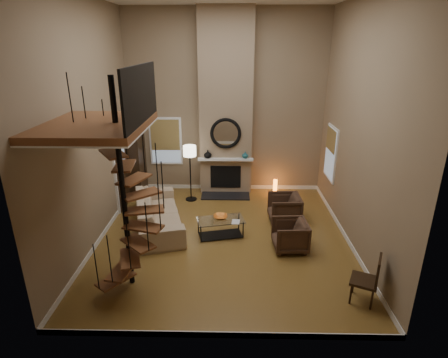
{
  "coord_description": "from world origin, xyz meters",
  "views": [
    {
      "loc": [
        0.17,
        -7.87,
        4.5
      ],
      "look_at": [
        0.0,
        0.4,
        1.4
      ],
      "focal_mm": 29.12,
      "sensor_mm": 36.0,
      "label": 1
    }
  ],
  "objects_px": {
    "coffee_table": "(220,226)",
    "accent_lamp": "(275,187)",
    "armchair_near": "(287,209)",
    "sofa": "(158,212)",
    "armchair_far": "(293,235)",
    "hutch": "(136,165)",
    "side_chair": "(370,278)",
    "floor_lamp": "(190,155)"
  },
  "relations": [
    {
      "from": "armchair_near",
      "to": "side_chair",
      "type": "bearing_deg",
      "value": 14.65
    },
    {
      "from": "hutch",
      "to": "sofa",
      "type": "relative_size",
      "value": 0.73
    },
    {
      "from": "coffee_table",
      "to": "side_chair",
      "type": "relative_size",
      "value": 1.26
    },
    {
      "from": "floor_lamp",
      "to": "sofa",
      "type": "bearing_deg",
      "value": -111.36
    },
    {
      "from": "sofa",
      "to": "floor_lamp",
      "type": "height_order",
      "value": "floor_lamp"
    },
    {
      "from": "armchair_far",
      "to": "floor_lamp",
      "type": "relative_size",
      "value": 0.46
    },
    {
      "from": "accent_lamp",
      "to": "sofa",
      "type": "bearing_deg",
      "value": -145.92
    },
    {
      "from": "armchair_near",
      "to": "coffee_table",
      "type": "height_order",
      "value": "armchair_near"
    },
    {
      "from": "armchair_far",
      "to": "side_chair",
      "type": "bearing_deg",
      "value": 27.17
    },
    {
      "from": "coffee_table",
      "to": "sofa",
      "type": "bearing_deg",
      "value": 163.35
    },
    {
      "from": "sofa",
      "to": "armchair_near",
      "type": "relative_size",
      "value": 3.28
    },
    {
      "from": "coffee_table",
      "to": "floor_lamp",
      "type": "bearing_deg",
      "value": 113.5
    },
    {
      "from": "floor_lamp",
      "to": "side_chair",
      "type": "xyz_separation_m",
      "value": [
        3.74,
        -4.63,
        -0.89
      ]
    },
    {
      "from": "hutch",
      "to": "armchair_far",
      "type": "bearing_deg",
      "value": -36.56
    },
    {
      "from": "accent_lamp",
      "to": "hutch",
      "type": "bearing_deg",
      "value": -179.56
    },
    {
      "from": "floor_lamp",
      "to": "accent_lamp",
      "type": "height_order",
      "value": "floor_lamp"
    },
    {
      "from": "sofa",
      "to": "armchair_near",
      "type": "distance_m",
      "value": 3.42
    },
    {
      "from": "armchair_far",
      "to": "accent_lamp",
      "type": "height_order",
      "value": "armchair_far"
    },
    {
      "from": "armchair_near",
      "to": "accent_lamp",
      "type": "bearing_deg",
      "value": -178.95
    },
    {
      "from": "hutch",
      "to": "armchair_near",
      "type": "bearing_deg",
      "value": -22.1
    },
    {
      "from": "coffee_table",
      "to": "accent_lamp",
      "type": "distance_m",
      "value": 3.18
    },
    {
      "from": "hutch",
      "to": "floor_lamp",
      "type": "relative_size",
      "value": 1.17
    },
    {
      "from": "hutch",
      "to": "side_chair",
      "type": "xyz_separation_m",
      "value": [
        5.47,
        -5.09,
        -0.42
      ]
    },
    {
      "from": "coffee_table",
      "to": "floor_lamp",
      "type": "xyz_separation_m",
      "value": [
        -0.97,
        2.22,
        1.13
      ]
    },
    {
      "from": "hutch",
      "to": "side_chair",
      "type": "distance_m",
      "value": 7.48
    },
    {
      "from": "sofa",
      "to": "accent_lamp",
      "type": "relative_size",
      "value": 5.95
    },
    {
      "from": "armchair_far",
      "to": "accent_lamp",
      "type": "bearing_deg",
      "value": 177.49
    },
    {
      "from": "coffee_table",
      "to": "accent_lamp",
      "type": "relative_size",
      "value": 2.72
    },
    {
      "from": "hutch",
      "to": "armchair_near",
      "type": "xyz_separation_m",
      "value": [
        4.46,
        -1.81,
        -0.6
      ]
    },
    {
      "from": "sofa",
      "to": "coffee_table",
      "type": "xyz_separation_m",
      "value": [
        1.64,
        -0.49,
        -0.11
      ]
    },
    {
      "from": "armchair_near",
      "to": "armchair_far",
      "type": "bearing_deg",
      "value": -5.23
    },
    {
      "from": "side_chair",
      "to": "coffee_table",
      "type": "bearing_deg",
      "value": 139.01
    },
    {
      "from": "armchair_far",
      "to": "floor_lamp",
      "type": "height_order",
      "value": "floor_lamp"
    },
    {
      "from": "sofa",
      "to": "armchair_far",
      "type": "height_order",
      "value": "sofa"
    },
    {
      "from": "armchair_far",
      "to": "coffee_table",
      "type": "bearing_deg",
      "value": -111.9
    },
    {
      "from": "coffee_table",
      "to": "side_chair",
      "type": "height_order",
      "value": "side_chair"
    },
    {
      "from": "armchair_near",
      "to": "side_chair",
      "type": "height_order",
      "value": "side_chair"
    },
    {
      "from": "hutch",
      "to": "accent_lamp",
      "type": "bearing_deg",
      "value": 0.44
    },
    {
      "from": "armchair_near",
      "to": "armchair_far",
      "type": "relative_size",
      "value": 1.07
    },
    {
      "from": "armchair_far",
      "to": "side_chair",
      "type": "height_order",
      "value": "side_chair"
    },
    {
      "from": "sofa",
      "to": "hutch",
      "type": "bearing_deg",
      "value": 10.4
    },
    {
      "from": "armchair_far",
      "to": "armchair_near",
      "type": "bearing_deg",
      "value": 173.97
    }
  ]
}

